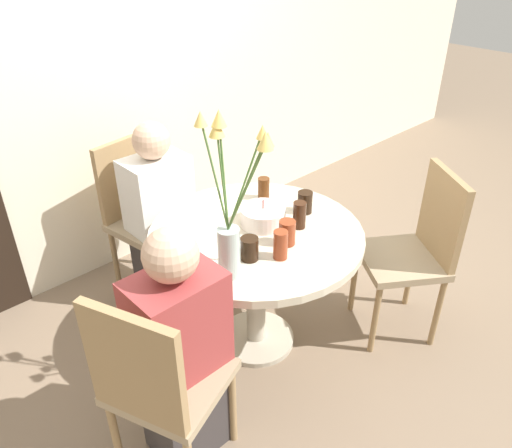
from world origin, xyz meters
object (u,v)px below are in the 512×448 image
birthday_cake (263,216)px  flower_vase (231,211)px  chair_left_flank (417,246)px  drink_glass_5 (280,245)px  drink_glass_1 (264,188)px  drink_glass_2 (287,233)px  person_guest (160,220)px  drink_glass_3 (249,249)px  drink_glass_4 (299,215)px  chair_near_front (141,209)px  chair_right_flank (157,382)px  side_plate (220,245)px  person_boy (182,356)px  drink_glass_0 (305,202)px

birthday_cake → flower_vase: size_ratio=0.31×
chair_left_flank → drink_glass_5: size_ratio=7.00×
flower_vase → drink_glass_5: bearing=-12.1°
flower_vase → drink_glass_1: 0.72m
drink_glass_2 → person_guest: 0.89m
drink_glass_3 → drink_glass_4: 0.35m
chair_near_front → chair_right_flank: size_ratio=1.00×
chair_right_flank → flower_vase: flower_vase is taller
chair_right_flank → birthday_cake: chair_right_flank is taller
side_plate → drink_glass_2: drink_glass_2 is taller
chair_right_flank → person_boy: person_boy is taller
drink_glass_5 → person_guest: 0.94m
drink_glass_2 → person_guest: bearing=99.3°
person_guest → person_boy: 1.06m
chair_left_flank → person_guest: 1.40m
drink_glass_1 → side_plate: bearing=-157.3°
drink_glass_1 → drink_glass_2: size_ratio=0.99×
flower_vase → person_boy: size_ratio=0.63×
drink_glass_1 → drink_glass_4: drink_glass_4 is taller
side_plate → drink_glass_2: size_ratio=1.86×
side_plate → drink_glass_4: 0.41m
chair_left_flank → drink_glass_0: chair_left_flank is taller
chair_near_front → person_boy: 1.19m
drink_glass_1 → drink_glass_5: drink_glass_5 is taller
flower_vase → drink_glass_2: 0.41m
drink_glass_1 → chair_right_flank: bearing=-153.3°
drink_glass_2 → drink_glass_4: 0.16m
side_plate → person_guest: size_ratio=0.20×
chair_right_flank → drink_glass_1: size_ratio=7.99×
chair_right_flank → chair_near_front: bearing=-51.1°
drink_glass_0 → birthday_cake: bearing=166.2°
chair_left_flank → person_guest: person_guest is taller
drink_glass_4 → chair_near_front: bearing=108.3°
drink_glass_2 → person_guest: person_guest is taller
birthday_cake → drink_glass_2: birthday_cake is taller
side_plate → person_boy: 0.54m
chair_near_front → birthday_cake: size_ratio=4.30×
person_guest → drink_glass_3: bearing=-94.6°
flower_vase → drink_glass_5: size_ratio=5.20×
flower_vase → drink_glass_2: (0.33, 0.01, -0.24)m
chair_left_flank → drink_glass_5: (-0.77, 0.25, 0.24)m
birthday_cake → drink_glass_0: (0.24, -0.06, 0.01)m
drink_glass_2 → person_boy: bearing=-173.4°
chair_left_flank → person_boy: (-1.33, 0.23, -0.02)m
flower_vase → drink_glass_5: 0.33m
flower_vase → chair_right_flank: bearing=-165.1°
birthday_cake → drink_glass_1: (0.19, 0.19, 0.01)m
person_guest → person_boy: (-0.53, -0.92, 0.00)m
drink_glass_4 → person_guest: person_guest is taller
side_plate → chair_right_flank: bearing=-150.4°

